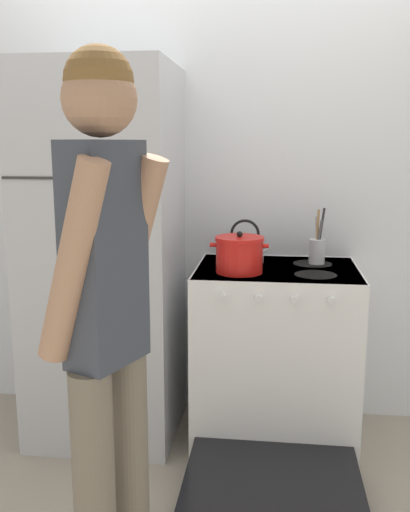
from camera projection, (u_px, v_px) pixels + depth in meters
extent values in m
plane|color=gray|center=(221.00, 406.00, 3.27)|extent=(14.00, 14.00, 0.00)
cube|color=silver|center=(222.00, 182.00, 3.05)|extent=(10.00, 0.06, 2.55)
cube|color=#B7BABF|center=(105.00, 256.00, 2.84)|extent=(0.71, 0.64, 1.85)
cube|color=#2D2D2D|center=(79.00, 178.00, 2.45)|extent=(0.70, 0.01, 0.01)
cylinder|color=#B2B5BA|center=(132.00, 297.00, 2.51)|extent=(0.02, 0.02, 0.59)
cube|color=white|center=(275.00, 354.00, 2.85)|extent=(0.79, 0.61, 0.89)
cube|color=black|center=(277.00, 270.00, 2.77)|extent=(0.77, 0.60, 0.02)
cube|color=black|center=(275.00, 378.00, 2.58)|extent=(0.69, 0.05, 0.67)
cylinder|color=black|center=(239.00, 273.00, 2.67)|extent=(0.20, 0.20, 0.01)
cylinder|color=black|center=(316.00, 275.00, 2.62)|extent=(0.20, 0.20, 0.01)
cylinder|color=black|center=(242.00, 262.00, 2.90)|extent=(0.20, 0.20, 0.01)
cylinder|color=black|center=(312.00, 264.00, 2.86)|extent=(0.20, 0.20, 0.01)
cylinder|color=silver|center=(223.00, 297.00, 2.50)|extent=(0.04, 0.02, 0.04)
cylinder|color=silver|center=(259.00, 299.00, 2.48)|extent=(0.04, 0.02, 0.04)
cylinder|color=silver|center=(295.00, 300.00, 2.46)|extent=(0.04, 0.02, 0.04)
cylinder|color=silver|center=(332.00, 301.00, 2.44)|extent=(0.04, 0.02, 0.04)
cube|color=black|center=(272.00, 491.00, 2.27)|extent=(0.73, 0.71, 0.04)
cube|color=#99999E|center=(275.00, 368.00, 2.78)|extent=(0.65, 0.34, 0.01)
cylinder|color=red|center=(239.00, 257.00, 2.65)|extent=(0.22, 0.22, 0.15)
cylinder|color=red|center=(240.00, 239.00, 2.63)|extent=(0.23, 0.23, 0.02)
sphere|color=black|center=(240.00, 234.00, 2.63)|extent=(0.03, 0.03, 0.03)
cylinder|color=red|center=(214.00, 245.00, 2.66)|extent=(0.03, 0.02, 0.02)
cylinder|color=red|center=(266.00, 246.00, 2.63)|extent=(0.03, 0.02, 0.02)
cylinder|color=silver|center=(245.00, 254.00, 2.89)|extent=(0.19, 0.19, 0.09)
cone|color=silver|center=(245.00, 243.00, 2.88)|extent=(0.18, 0.18, 0.02)
sphere|color=black|center=(245.00, 239.00, 2.88)|extent=(0.02, 0.02, 0.02)
cone|color=silver|center=(263.00, 252.00, 2.88)|extent=(0.11, 0.03, 0.09)
torus|color=black|center=(245.00, 234.00, 2.87)|extent=(0.15, 0.01, 0.15)
cylinder|color=#B7BABF|center=(317.00, 251.00, 2.85)|extent=(0.08, 0.08, 0.12)
cylinder|color=#9E7547|center=(317.00, 234.00, 2.84)|extent=(0.02, 0.02, 0.25)
cylinder|color=#232326|center=(321.00, 233.00, 2.84)|extent=(0.04, 0.04, 0.25)
cylinder|color=#B2B5BA|center=(317.00, 237.00, 2.85)|extent=(0.03, 0.01, 0.21)
cylinder|color=#4C4C51|center=(318.00, 239.00, 2.83)|extent=(0.04, 0.02, 0.20)
cylinder|color=#C63D33|center=(317.00, 242.00, 2.85)|extent=(0.05, 0.02, 0.17)
cylinder|color=#6B6051|center=(95.00, 506.00, 1.68)|extent=(0.12, 0.12, 0.85)
cylinder|color=#6B6051|center=(130.00, 478.00, 1.83)|extent=(0.12, 0.12, 0.85)
cube|color=#383D47|center=(105.00, 255.00, 1.61)|extent=(0.22, 0.27, 0.64)
cylinder|color=#A87A5B|center=(73.00, 263.00, 1.50)|extent=(0.27, 0.18, 0.57)
cylinder|color=#A87A5B|center=(133.00, 247.00, 1.72)|extent=(0.27, 0.18, 0.57)
sphere|color=#A87A5B|center=(99.00, 99.00, 1.53)|extent=(0.21, 0.21, 0.21)
sphere|color=brown|center=(99.00, 81.00, 1.52)|extent=(0.19, 0.19, 0.19)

